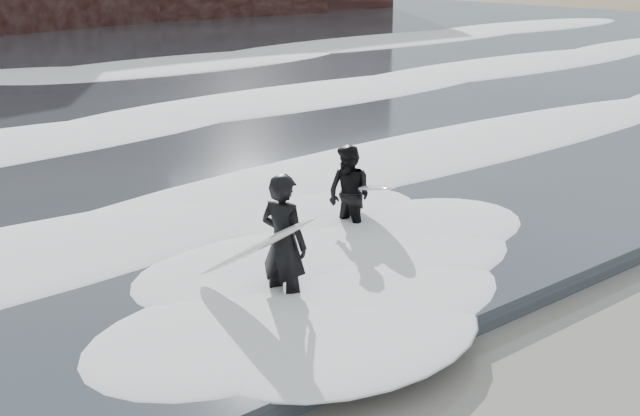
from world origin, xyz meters
The scene contains 4 objects.
foam_near centered at (0.00, 9.00, 0.40)m, with size 60.00×3.20×0.20m, color white.
foam_mid centered at (0.00, 16.00, 0.42)m, with size 60.00×4.00×0.24m, color white.
surfer_left centered at (-2.45, 5.09, 0.94)m, with size 1.28×1.83×1.86m.
surfer_right centered at (-0.02, 6.46, 0.80)m, with size 1.37×1.96×1.59m.
Camera 1 is at (-8.04, -2.57, 4.50)m, focal length 45.00 mm.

